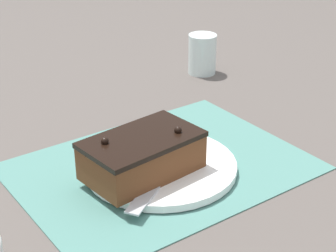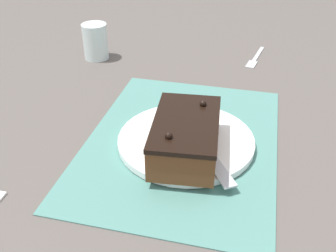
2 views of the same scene
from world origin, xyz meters
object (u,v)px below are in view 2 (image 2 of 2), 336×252
object	(u,v)px
cake_plate	(186,140)
dessert_fork	(255,58)
drinking_glass	(95,41)
serving_knife	(196,136)
chocolate_cake	(186,136)

from	to	relation	value
cake_plate	dessert_fork	size ratio (longest dim) A/B	1.62
drinking_glass	dessert_fork	distance (m)	0.42
dessert_fork	drinking_glass	bearing A→B (deg)	22.63
cake_plate	serving_knife	size ratio (longest dim) A/B	1.33
cake_plate	drinking_glass	bearing A→B (deg)	-137.26
cake_plate	dessert_fork	world-z (taller)	cake_plate
drinking_glass	dessert_fork	xyz separation A→B (m)	(-0.09, 0.41, -0.04)
cake_plate	dessert_fork	distance (m)	0.44
chocolate_cake	serving_knife	xyz separation A→B (m)	(-0.04, 0.01, -0.03)
cake_plate	chocolate_cake	bearing A→B (deg)	9.63
chocolate_cake	dessert_fork	world-z (taller)	chocolate_cake
serving_knife	dessert_fork	distance (m)	0.43
dessert_fork	chocolate_cake	bearing A→B (deg)	88.90
serving_knife	drinking_glass	size ratio (longest dim) A/B	2.01
cake_plate	dessert_fork	xyz separation A→B (m)	(-0.42, 0.10, -0.01)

